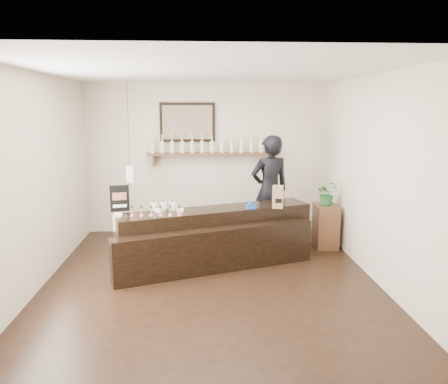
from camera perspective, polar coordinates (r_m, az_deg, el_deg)
name	(u,v)px	position (r m, az deg, el deg)	size (l,w,h in m)	color
ground	(211,279)	(6.19, -1.76, -11.27)	(5.00, 5.00, 0.00)	black
room_shell	(210,157)	(5.77, -1.86, 4.59)	(5.00, 5.00, 5.00)	beige
back_wall_decor	(199,140)	(8.13, -3.31, 6.76)	(2.66, 0.96, 1.69)	brown
counter	(216,239)	(6.62, -1.10, -6.16)	(3.02, 1.76, 0.99)	black
promo_sign	(120,198)	(6.58, -13.47, -0.82)	(0.27, 0.09, 0.39)	black
paper_bag	(278,197)	(6.66, 7.05, -0.64)	(0.19, 0.16, 0.35)	olive
tape_dispenser	(251,206)	(6.60, 3.54, -1.82)	(0.15, 0.09, 0.12)	#184FA8
side_cabinet	(326,226)	(7.65, 13.13, -4.34)	(0.38, 0.51, 0.73)	brown
potted_plant	(327,193)	(7.53, 13.31, -0.18)	(0.36, 0.32, 0.40)	#27622F
shopkeeper	(270,183)	(7.49, 5.99, 1.11)	(0.78, 0.51, 2.14)	black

